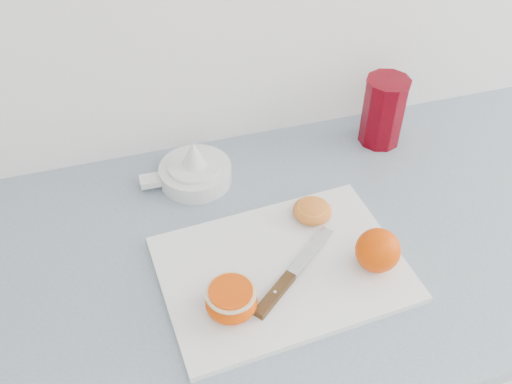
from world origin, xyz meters
TOP-DOWN VIEW (x-y plane):
  - counter at (-0.07, 1.70)m, footprint 2.33×0.64m
  - cutting_board at (-0.19, 1.64)m, footprint 0.40×0.30m
  - whole_orange at (-0.05, 1.60)m, footprint 0.07×0.07m
  - half_orange at (-0.29, 1.58)m, footprint 0.08×0.08m
  - squeezed_shell at (-0.11, 1.73)m, footprint 0.07×0.07m
  - paring_knife at (-0.21, 1.60)m, footprint 0.17×0.15m
  - citrus_juicer at (-0.28, 1.89)m, footprint 0.17×0.13m
  - red_tumbler at (0.10, 1.91)m, footprint 0.09×0.09m

SIDE VIEW (x-z plane):
  - counter at x=-0.07m, z-range 0.00..0.89m
  - cutting_board at x=-0.19m, z-range 0.89..0.90m
  - paring_knife at x=-0.21m, z-range 0.90..0.92m
  - citrus_juicer at x=-0.28m, z-range 0.87..0.96m
  - squeezed_shell at x=-0.11m, z-range 0.90..0.93m
  - half_orange at x=-0.29m, z-range 0.90..0.95m
  - whole_orange at x=-0.05m, z-range 0.90..0.97m
  - red_tumbler at x=0.10m, z-range 0.88..1.03m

